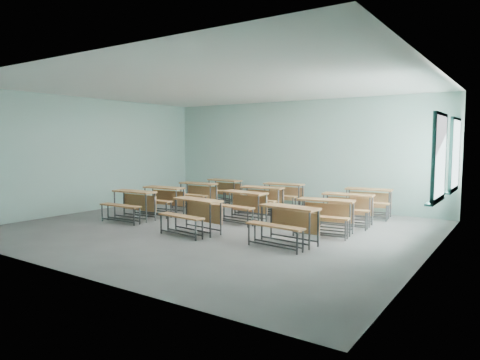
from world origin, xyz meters
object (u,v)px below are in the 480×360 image
object	(u,v)px
desk_unit_r0c0	(131,201)
desk_unit_r3c2	(368,198)
desk_unit_r1c0	(162,196)
desk_unit_r3c0	(222,187)
desk_unit_r0c2	(286,219)
desk_unit_r1c1	(242,202)
desk_unit_r2c2	(347,204)
desk_unit_r3c1	(282,192)
desk_unit_r0c1	(194,211)
desk_unit_r1c2	(325,211)
desk_unit_r2c0	(196,191)
desk_unit_r2c1	(261,196)

from	to	relation	value
desk_unit_r0c0	desk_unit_r3c2	distance (m)	6.08
desk_unit_r1c0	desk_unit_r3c0	bearing A→B (deg)	84.89
desk_unit_r0c2	desk_unit_r1c1	world-z (taller)	same
desk_unit_r0c0	desk_unit_r2c2	size ratio (longest dim) A/B	0.97
desk_unit_r0c2	desk_unit_r3c1	xyz separation A→B (m)	(-2.17, 3.86, 0.00)
desk_unit_r0c0	desk_unit_r0c1	bearing A→B (deg)	-9.96
desk_unit_r1c2	desk_unit_r2c0	distance (m)	4.79
desk_unit_r0c0	desk_unit_r1c1	xyz separation A→B (m)	(2.40, 1.39, 0.00)
desk_unit_r1c2	desk_unit_r2c1	bearing A→B (deg)	142.65
desk_unit_r1c2	desk_unit_r3c2	distance (m)	2.57
desk_unit_r0c1	desk_unit_r0c2	distance (m)	2.13
desk_unit_r0c1	desk_unit_r2c2	world-z (taller)	same
desk_unit_r3c1	desk_unit_r2c1	bearing A→B (deg)	-95.93
desk_unit_r2c1	desk_unit_r2c2	distance (m)	2.49
desk_unit_r0c1	desk_unit_r1c1	size ratio (longest dim) A/B	1.02
desk_unit_r2c2	desk_unit_r3c0	size ratio (longest dim) A/B	1.00
desk_unit_r0c1	desk_unit_r3c2	world-z (taller)	same
desk_unit_r1c1	desk_unit_r2c0	xyz separation A→B (m)	(-2.38, 1.12, 0.00)
desk_unit_r2c2	desk_unit_r3c0	distance (m)	4.84
desk_unit_r0c1	desk_unit_r2c2	size ratio (longest dim) A/B	1.01
desk_unit_r1c1	desk_unit_r3c1	world-z (taller)	same
desk_unit_r2c0	desk_unit_r3c0	xyz separation A→B (m)	(0.02, 1.28, 0.00)
desk_unit_r2c0	desk_unit_r3c1	bearing A→B (deg)	26.17
desk_unit_r3c1	desk_unit_r3c2	world-z (taller)	same
desk_unit_r3c0	desk_unit_r0c1	bearing A→B (deg)	-55.50
desk_unit_r2c2	desk_unit_r2c1	bearing A→B (deg)	169.68
desk_unit_r0c1	desk_unit_r2c0	xyz separation A→B (m)	(-2.27, 2.81, 0.00)
desk_unit_r1c2	desk_unit_r3c0	size ratio (longest dim) A/B	1.02
desk_unit_r3c2	desk_unit_r2c1	bearing A→B (deg)	-161.90
desk_unit_r1c2	desk_unit_r2c1	size ratio (longest dim) A/B	1.01
desk_unit_r1c0	desk_unit_r1c1	xyz separation A→B (m)	(2.41, 0.31, 0.00)
desk_unit_r0c0	desk_unit_r1c2	world-z (taller)	same
desk_unit_r1c1	desk_unit_r2c2	bearing A→B (deg)	29.45
desk_unit_r0c2	desk_unit_r3c0	size ratio (longest dim) A/B	1.00
desk_unit_r3c1	desk_unit_r3c2	distance (m)	2.51
desk_unit_r2c2	desk_unit_r1c1	bearing A→B (deg)	-161.58
desk_unit_r0c1	desk_unit_r2c0	bearing A→B (deg)	136.09
desk_unit_r2c2	desk_unit_r1c2	bearing A→B (deg)	-98.20
desk_unit_r1c1	desk_unit_r2c0	bearing A→B (deg)	159.90
desk_unit_r1c1	desk_unit_r3c0	size ratio (longest dim) A/B	0.99
desk_unit_r1c0	desk_unit_r1c2	distance (m)	4.65
desk_unit_r0c0	desk_unit_r0c2	xyz separation A→B (m)	(4.40, -0.10, 0.00)
desk_unit_r0c2	desk_unit_r2c2	distance (m)	2.54
desk_unit_r1c0	desk_unit_r2c0	size ratio (longest dim) A/B	1.01
desk_unit_r1c2	desk_unit_r2c2	world-z (taller)	same
desk_unit_r0c0	desk_unit_r2c1	xyz separation A→B (m)	(2.19, 2.61, 0.00)
desk_unit_r1c2	desk_unit_r2c2	bearing A→B (deg)	79.92
desk_unit_r0c2	desk_unit_r3c1	distance (m)	4.43
desk_unit_r0c0	desk_unit_r0c1	size ratio (longest dim) A/B	0.96
desk_unit_r1c0	desk_unit_r0c2	bearing A→B (deg)	-19.01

